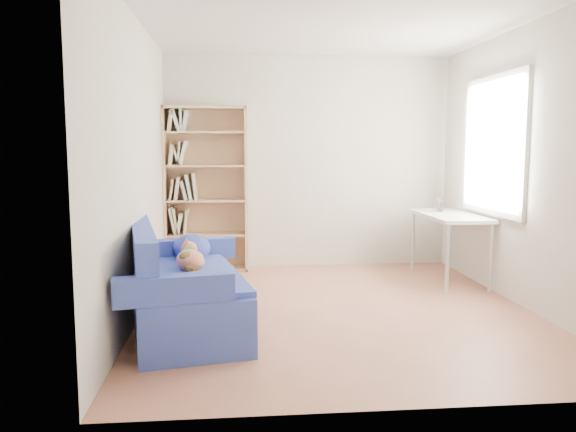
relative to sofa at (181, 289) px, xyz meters
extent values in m
plane|color=#9B5C46|center=(1.36, 0.38, -0.32)|extent=(4.00, 4.00, 0.00)
cube|color=silver|center=(1.36, 2.38, 0.98)|extent=(3.50, 0.04, 2.60)
cube|color=silver|center=(1.36, -1.62, 0.98)|extent=(3.50, 0.04, 2.60)
cube|color=silver|center=(-0.39, 0.38, 0.98)|extent=(0.04, 4.00, 2.60)
cube|color=silver|center=(3.11, 0.38, 0.98)|extent=(0.04, 4.00, 2.60)
cube|color=white|center=(1.36, 0.38, 2.28)|extent=(3.50, 4.00, 0.04)
cube|color=white|center=(3.11, 0.98, 1.18)|extent=(0.01, 1.20, 1.30)
cube|color=navy|center=(0.04, -0.03, -0.11)|extent=(1.12, 1.84, 0.43)
cube|color=navy|center=(-0.29, -0.03, 0.31)|extent=(0.48, 1.71, 0.42)
cube|color=navy|center=(0.04, 0.75, 0.20)|extent=(0.82, 0.31, 0.19)
cube|color=navy|center=(0.04, -0.81, 0.20)|extent=(0.82, 0.31, 0.19)
cube|color=navy|center=(0.06, -0.03, 0.12)|extent=(1.08, 1.70, 0.05)
ellipsoid|color=#2E3C96|center=(0.05, 0.58, 0.24)|extent=(0.34, 0.37, 0.26)
ellipsoid|color=#A62C13|center=(0.08, 0.03, 0.23)|extent=(0.30, 0.45, 0.17)
ellipsoid|color=silver|center=(0.14, 0.15, 0.21)|extent=(0.16, 0.20, 0.10)
ellipsoid|color=#3B2910|center=(0.05, -0.02, 0.27)|extent=(0.17, 0.23, 0.08)
sphere|color=#A62C13|center=(0.10, 0.33, 0.27)|extent=(0.15, 0.15, 0.15)
cone|color=#A62C13|center=(0.08, 0.36, 0.34)|extent=(0.07, 0.07, 0.07)
cone|color=#A62C13|center=(0.08, 0.29, 0.34)|extent=(0.07, 0.07, 0.07)
cylinder|color=green|center=(0.10, 0.25, 0.25)|extent=(0.12, 0.06, 0.11)
cylinder|color=#3B2910|center=(0.06, -0.20, 0.20)|extent=(0.12, 0.16, 0.06)
cube|color=tan|center=(-0.37, 2.20, 0.66)|extent=(0.03, 0.31, 1.96)
cube|color=tan|center=(0.58, 2.20, 0.66)|extent=(0.03, 0.31, 1.96)
cube|color=tan|center=(0.11, 2.20, 1.62)|extent=(0.98, 0.31, 0.03)
cube|color=tan|center=(0.11, 2.20, -0.31)|extent=(0.98, 0.31, 0.03)
cube|color=tan|center=(0.11, 2.35, 0.66)|extent=(0.98, 0.02, 1.96)
cube|color=white|center=(2.82, 1.40, 0.41)|extent=(0.55, 1.21, 0.04)
cylinder|color=silver|center=(3.04, 1.96, 0.03)|extent=(0.04, 0.04, 0.71)
cylinder|color=silver|center=(3.04, 0.85, 0.03)|extent=(0.04, 0.04, 0.71)
cylinder|color=silver|center=(2.59, 1.96, 0.03)|extent=(0.04, 0.04, 0.71)
cylinder|color=silver|center=(2.59, 0.85, 0.03)|extent=(0.04, 0.04, 0.71)
cylinder|color=white|center=(2.78, 1.64, 0.48)|extent=(0.09, 0.09, 0.10)
camera|label=1|loc=(0.45, -4.56, 1.14)|focal=35.00mm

